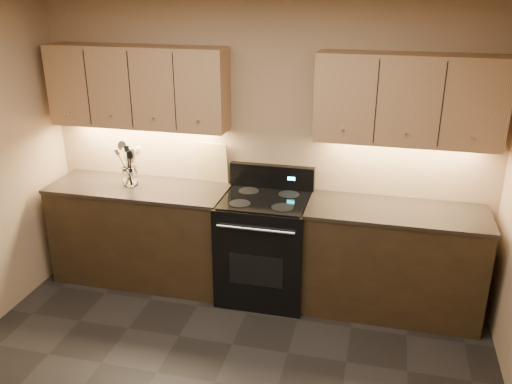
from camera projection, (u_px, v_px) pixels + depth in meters
The scene contains 14 objects.
wall_back at pixel (264, 146), 4.78m from camera, with size 4.00×0.04×2.60m, color #A48061.
counter_left at pixel (142, 233), 5.05m from camera, with size 1.62×0.62×0.93m.
counter_right at pixel (393, 261), 4.55m from camera, with size 1.46×0.62×0.93m.
stove at pixel (265, 246), 4.77m from camera, with size 0.76×0.68×1.14m.
upper_cab_left at pixel (138, 87), 4.70m from camera, with size 1.60×0.30×0.70m, color tan.
upper_cab_right at pixel (409, 100), 4.20m from camera, with size 1.44×0.30×0.70m, color tan.
outlet_plate at pixel (131, 155), 5.13m from camera, with size 0.09×0.01×0.12m, color #B2B5BA.
utensil_crock at pixel (130, 177), 4.89m from camera, with size 0.16×0.16×0.17m.
cutting_board at pixel (212, 162), 4.93m from camera, with size 0.30×0.02×0.38m, color tan.
wooden_spoon at pixel (126, 165), 4.86m from camera, with size 0.06×0.06×0.34m, color tan, non-canonical shape.
black_spoon at pixel (130, 167), 4.87m from camera, with size 0.06×0.06×0.31m, color black, non-canonical shape.
black_turner at pixel (129, 165), 4.84m from camera, with size 0.08×0.08×0.36m, color black, non-canonical shape.
steel_spatula at pixel (131, 164), 4.85m from camera, with size 0.08×0.08×0.36m, color silver, non-canonical shape.
steel_skimmer at pixel (132, 164), 4.82m from camera, with size 0.09×0.09×0.38m, color silver, non-canonical shape.
Camera 1 is at (1.01, -2.49, 2.67)m, focal length 38.00 mm.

